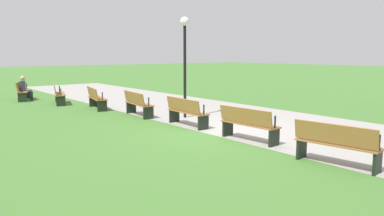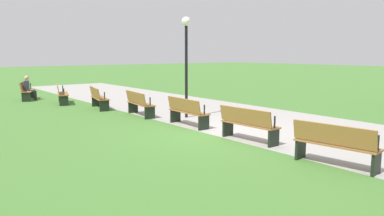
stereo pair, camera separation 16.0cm
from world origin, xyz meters
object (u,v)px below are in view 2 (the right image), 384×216
object	(u,v)px
bench_2	(98,98)
person_seated	(29,87)
lamp_post	(186,47)
bench_0	(27,90)
bench_1	(61,93)
bench_4	(187,111)
bench_3	(139,103)
bench_6	(335,144)
bench_5	(248,124)

from	to	relation	value
bench_2	person_seated	distance (m)	4.97
bench_2	lamp_post	world-z (taller)	lamp_post
bench_0	bench_1	size ratio (longest dim) A/B	0.99
bench_1	lamp_post	world-z (taller)	lamp_post
bench_4	bench_3	bearing A→B (deg)	-172.65
bench_3	person_seated	xyz separation A→B (m)	(-7.31, -1.91, 0.17)
bench_2	lamp_post	distance (m)	4.65
bench_3	bench_6	bearing A→B (deg)	7.37
bench_0	bench_6	bearing A→B (deg)	29.44
bench_4	bench_5	distance (m)	2.60
bench_5	bench_6	xyz separation A→B (m)	(2.59, -0.22, 0.00)
bench_4	bench_6	xyz separation A→B (m)	(5.19, -0.22, 0.00)
bench_3	bench_5	xyz separation A→B (m)	(5.19, 0.22, 0.00)
bench_3	lamp_post	distance (m)	2.67
bench_2	bench_4	world-z (taller)	same
bench_5	person_seated	world-z (taller)	person_seated
bench_2	lamp_post	bearing A→B (deg)	34.89
person_seated	bench_5	bearing A→B (deg)	31.77
bench_2	lamp_post	xyz separation A→B (m)	(3.86, 1.61, 2.02)
bench_1	bench_4	distance (m)	7.78
bench_3	person_seated	bearing A→B (deg)	-158.01
bench_1	person_seated	distance (m)	2.38
bench_2	bench_5	size ratio (longest dim) A/B	1.03
bench_0	bench_2	size ratio (longest dim) A/B	1.00
bench_3	lamp_post	size ratio (longest dim) A/B	0.49
bench_2	bench_3	bearing A→B (deg)	22.06
bench_0	bench_4	size ratio (longest dim) A/B	1.02
bench_0	lamp_post	bearing A→B (deg)	41.68
bench_5	bench_6	world-z (taller)	same
bench_5	bench_3	bearing A→B (deg)	179.99
bench_3	bench_6	distance (m)	7.78
bench_2	bench_6	xyz separation A→B (m)	(10.35, 0.44, 0.00)
bench_4	bench_5	world-z (taller)	same
bench_1	bench_4	size ratio (longest dim) A/B	1.03
bench_0	bench_3	size ratio (longest dim) A/B	1.00
bench_2	bench_4	bearing A→B (deg)	19.62
bench_6	bench_4	bearing A→B (deg)	170.19
bench_4	lamp_post	size ratio (longest dim) A/B	0.48
bench_3	person_seated	distance (m)	7.56
bench_6	person_seated	bearing A→B (deg)	179.83
bench_2	bench_5	bearing A→B (deg)	17.17
bench_6	lamp_post	distance (m)	6.89
bench_0	bench_1	world-z (taller)	same
bench_6	bench_0	bearing A→B (deg)	179.97
bench_2	bench_5	distance (m)	7.78
bench_5	bench_2	bearing A→B (deg)	-177.57
bench_1	lamp_post	size ratio (longest dim) A/B	0.50
bench_2	bench_0	bearing A→B (deg)	-150.60
bench_0	bench_6	distance (m)	15.44
bench_5	bench_6	distance (m)	2.60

